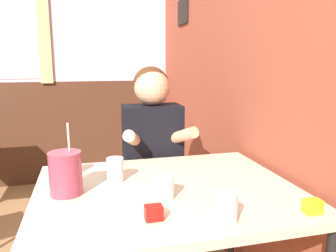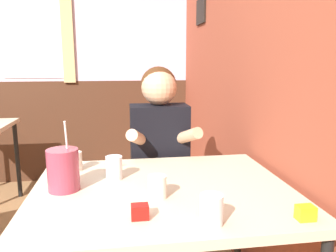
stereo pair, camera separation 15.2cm
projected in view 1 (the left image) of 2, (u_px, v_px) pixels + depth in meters
brick_wall_right at (216, 55)px, 2.34m from camera, size 0.08×4.77×2.70m
back_wall at (23, 57)px, 3.31m from camera, size 5.95×0.09×2.70m
main_table at (167, 202)px, 1.40m from camera, size 1.09×0.87×0.78m
person_seated at (153, 167)px, 1.98m from camera, size 0.42×0.41×1.28m
cocktail_pitcher at (66, 173)px, 1.31m from camera, size 0.13×0.13×0.29m
glass_near_pitcher at (226, 208)px, 1.08m from camera, size 0.08×0.08×0.10m
glass_center at (165, 187)px, 1.27m from camera, size 0.07×0.07×0.09m
glass_far_side at (72, 164)px, 1.56m from camera, size 0.07×0.07×0.09m
glass_by_brick at (115, 169)px, 1.46m from camera, size 0.08×0.08×0.11m
condiment_ketchup at (154, 213)px, 1.10m from camera, size 0.06×0.04×0.05m
condiment_mustard at (313, 207)px, 1.15m from camera, size 0.06×0.04×0.05m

